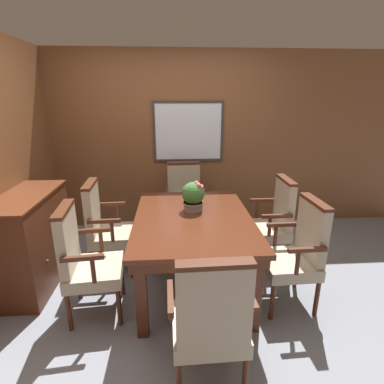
{
  "coord_description": "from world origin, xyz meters",
  "views": [
    {
      "loc": [
        -0.01,
        -2.53,
        1.86
      ],
      "look_at": [
        0.18,
        0.28,
        0.95
      ],
      "focal_mm": 28.0,
      "sensor_mm": 36.0,
      "label": 1
    }
  ],
  "objects_px": {
    "dining_table": "(193,226)",
    "chair_head_far": "(185,198)",
    "chair_head_near": "(211,319)",
    "sideboard_cabinet": "(32,240)",
    "potted_plant": "(193,196)",
    "chair_left_far": "(105,225)",
    "chair_right_far": "(273,220)",
    "chair_right_near": "(297,250)",
    "chair_left_near": "(84,259)"
  },
  "relations": [
    {
      "from": "chair_head_near",
      "to": "potted_plant",
      "type": "bearing_deg",
      "value": -90.7
    },
    {
      "from": "chair_right_far",
      "to": "chair_right_near",
      "type": "bearing_deg",
      "value": 0.09
    },
    {
      "from": "chair_left_near",
      "to": "chair_head_near",
      "type": "relative_size",
      "value": 1.0
    },
    {
      "from": "chair_left_far",
      "to": "chair_left_near",
      "type": "distance_m",
      "value": 0.7
    },
    {
      "from": "chair_left_far",
      "to": "chair_head_far",
      "type": "xyz_separation_m",
      "value": [
        0.89,
        0.8,
        0.0
      ]
    },
    {
      "from": "chair_head_near",
      "to": "sideboard_cabinet",
      "type": "bearing_deg",
      "value": -39.37
    },
    {
      "from": "chair_left_near",
      "to": "sideboard_cabinet",
      "type": "distance_m",
      "value": 0.82
    },
    {
      "from": "potted_plant",
      "to": "sideboard_cabinet",
      "type": "distance_m",
      "value": 1.68
    },
    {
      "from": "dining_table",
      "to": "chair_left_far",
      "type": "height_order",
      "value": "chair_left_far"
    },
    {
      "from": "chair_left_far",
      "to": "chair_left_near",
      "type": "xyz_separation_m",
      "value": [
        -0.03,
        -0.7,
        0.0
      ]
    },
    {
      "from": "potted_plant",
      "to": "sideboard_cabinet",
      "type": "bearing_deg",
      "value": -178.73
    },
    {
      "from": "dining_table",
      "to": "chair_left_near",
      "type": "distance_m",
      "value": 1.03
    },
    {
      "from": "chair_left_near",
      "to": "sideboard_cabinet",
      "type": "bearing_deg",
      "value": 47.41
    },
    {
      "from": "dining_table",
      "to": "chair_left_far",
      "type": "relative_size",
      "value": 1.53
    },
    {
      "from": "chair_head_near",
      "to": "chair_head_far",
      "type": "height_order",
      "value": "same"
    },
    {
      "from": "dining_table",
      "to": "chair_head_far",
      "type": "bearing_deg",
      "value": 91.64
    },
    {
      "from": "chair_head_near",
      "to": "chair_head_far",
      "type": "distance_m",
      "value": 2.29
    },
    {
      "from": "dining_table",
      "to": "potted_plant",
      "type": "xyz_separation_m",
      "value": [
        0.02,
        0.17,
        0.25
      ]
    },
    {
      "from": "potted_plant",
      "to": "chair_head_far",
      "type": "bearing_deg",
      "value": 92.83
    },
    {
      "from": "chair_right_near",
      "to": "sideboard_cabinet",
      "type": "relative_size",
      "value": 0.96
    },
    {
      "from": "chair_right_far",
      "to": "sideboard_cabinet",
      "type": "bearing_deg",
      "value": -84.45
    },
    {
      "from": "chair_left_far",
      "to": "chair_left_near",
      "type": "bearing_deg",
      "value": 174.84
    },
    {
      "from": "chair_left_far",
      "to": "potted_plant",
      "type": "height_order",
      "value": "potted_plant"
    },
    {
      "from": "chair_head_near",
      "to": "chair_right_far",
      "type": "bearing_deg",
      "value": -121.9
    },
    {
      "from": "chair_right_near",
      "to": "chair_left_near",
      "type": "height_order",
      "value": "same"
    },
    {
      "from": "chair_right_near",
      "to": "chair_left_far",
      "type": "height_order",
      "value": "same"
    },
    {
      "from": "chair_left_near",
      "to": "potted_plant",
      "type": "xyz_separation_m",
      "value": [
        0.97,
        0.53,
        0.36
      ]
    },
    {
      "from": "dining_table",
      "to": "potted_plant",
      "type": "distance_m",
      "value": 0.3
    },
    {
      "from": "chair_head_near",
      "to": "potted_plant",
      "type": "relative_size",
      "value": 3.27
    },
    {
      "from": "chair_left_far",
      "to": "chair_left_near",
      "type": "height_order",
      "value": "same"
    },
    {
      "from": "chair_head_far",
      "to": "potted_plant",
      "type": "relative_size",
      "value": 3.27
    },
    {
      "from": "chair_right_far",
      "to": "chair_right_near",
      "type": "relative_size",
      "value": 1.0
    },
    {
      "from": "dining_table",
      "to": "chair_right_near",
      "type": "distance_m",
      "value": 0.98
    },
    {
      "from": "dining_table",
      "to": "sideboard_cabinet",
      "type": "height_order",
      "value": "sideboard_cabinet"
    },
    {
      "from": "chair_right_near",
      "to": "chair_left_near",
      "type": "distance_m",
      "value": 1.87
    },
    {
      "from": "chair_left_near",
      "to": "chair_head_near",
      "type": "bearing_deg",
      "value": -134.1
    },
    {
      "from": "chair_right_far",
      "to": "sideboard_cabinet",
      "type": "xyz_separation_m",
      "value": [
        -2.53,
        -0.22,
        -0.06
      ]
    },
    {
      "from": "sideboard_cabinet",
      "to": "chair_head_far",
      "type": "bearing_deg",
      "value": 32.64
    },
    {
      "from": "chair_right_far",
      "to": "potted_plant",
      "type": "xyz_separation_m",
      "value": [
        -0.9,
        -0.18,
        0.36
      ]
    },
    {
      "from": "chair_head_near",
      "to": "chair_head_far",
      "type": "relative_size",
      "value": 1.0
    },
    {
      "from": "chair_head_near",
      "to": "sideboard_cabinet",
      "type": "distance_m",
      "value": 2.08
    },
    {
      "from": "chair_left_near",
      "to": "chair_head_near",
      "type": "height_order",
      "value": "same"
    },
    {
      "from": "dining_table",
      "to": "potted_plant",
      "type": "relative_size",
      "value": 5.0
    },
    {
      "from": "sideboard_cabinet",
      "to": "chair_head_near",
      "type": "bearing_deg",
      "value": -38.13
    },
    {
      "from": "chair_left_near",
      "to": "chair_head_far",
      "type": "height_order",
      "value": "same"
    },
    {
      "from": "chair_left_far",
      "to": "dining_table",
      "type": "bearing_deg",
      "value": -113.12
    },
    {
      "from": "chair_right_far",
      "to": "chair_head_far",
      "type": "height_order",
      "value": "same"
    },
    {
      "from": "chair_head_near",
      "to": "chair_left_far",
      "type": "bearing_deg",
      "value": -58.58
    },
    {
      "from": "potted_plant",
      "to": "chair_left_near",
      "type": "bearing_deg",
      "value": -151.25
    },
    {
      "from": "chair_head_near",
      "to": "dining_table",
      "type": "bearing_deg",
      "value": -89.85
    }
  ]
}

